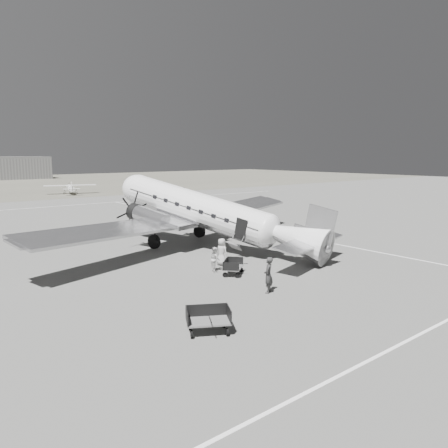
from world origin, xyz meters
The scene contains 11 objects.
ground centered at (0.00, 0.00, 0.00)m, with size 260.00×260.00×0.00m, color slate.
taxi_line_near centered at (0.00, -14.00, 0.01)m, with size 60.00×0.15×0.01m, color white.
taxi_line_right centered at (12.00, 0.00, 0.01)m, with size 0.15×80.00×0.01m, color white.
taxi_line_horizon centered at (0.00, 40.00, 0.01)m, with size 90.00×0.15×0.01m, color white.
dc3_airliner centered at (2.79, 4.21, 2.70)m, with size 28.38×19.69×5.41m, color #BCBCBE, non-canonical shape.
light_plane_right centered at (11.57, 57.91, 0.96)m, with size 9.21×7.47×1.91m, color white, non-canonical shape.
baggage_cart_near centered at (-0.33, -2.52, 0.47)m, with size 1.67×1.18×0.94m, color #616161, non-canonical shape.
baggage_cart_far centered at (-6.70, -8.52, 0.53)m, with size 1.86×1.31×1.05m, color #616161, non-canonical shape.
ground_crew centered at (-1.12, -6.31, 0.95)m, with size 0.69×0.46×1.90m, color #2F2F2F.
ramp_agent centered at (-0.63, -1.14, 0.76)m, with size 0.74×0.58×1.52m, color silver.
passenger centered at (0.59, -0.27, 0.89)m, with size 0.87×0.57×1.78m, color #B3B3B1.
Camera 1 is at (-16.75, -21.97, 7.15)m, focal length 35.00 mm.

